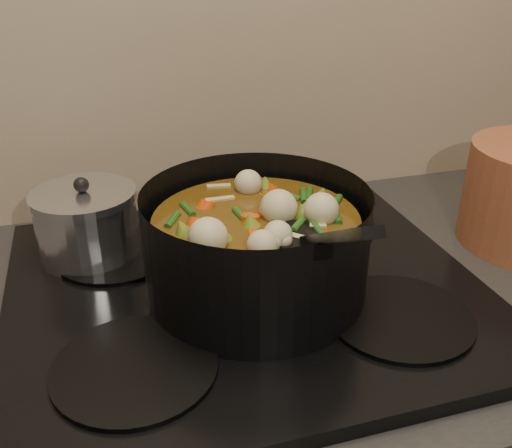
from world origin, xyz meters
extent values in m
cube|color=black|center=(0.00, 1.93, 0.89)|extent=(2.64, 0.64, 0.05)
cube|color=black|center=(0.00, 1.93, 0.92)|extent=(0.62, 0.54, 0.02)
cylinder|color=black|center=(-0.16, 1.80, 0.93)|extent=(0.18, 0.18, 0.01)
cylinder|color=black|center=(0.16, 1.80, 0.93)|extent=(0.18, 0.18, 0.01)
cylinder|color=black|center=(-0.16, 2.06, 0.93)|extent=(0.18, 0.18, 0.01)
cylinder|color=black|center=(0.16, 2.06, 0.93)|extent=(0.18, 0.18, 0.01)
cylinder|color=black|center=(0.01, 1.91, 1.00)|extent=(0.35, 0.35, 0.14)
cylinder|color=black|center=(0.01, 1.91, 0.93)|extent=(0.28, 0.28, 0.01)
cylinder|color=#52370E|center=(0.01, 1.91, 0.99)|extent=(0.26, 0.26, 0.10)
cylinder|color=#D83D0A|center=(0.05, 1.91, 1.03)|extent=(0.03, 0.03, 0.03)
cylinder|color=#D83D0A|center=(0.05, 1.96, 1.03)|extent=(0.04, 0.04, 0.03)
cylinder|color=#D83D0A|center=(-0.01, 2.00, 1.03)|extent=(0.04, 0.04, 0.03)
cylinder|color=#D83D0A|center=(-0.04, 1.93, 1.03)|extent=(0.03, 0.03, 0.03)
cylinder|color=#D83D0A|center=(-0.07, 1.87, 1.03)|extent=(0.04, 0.03, 0.03)
cylinder|color=#D83D0A|center=(0.00, 1.87, 1.03)|extent=(0.04, 0.04, 0.03)
cylinder|color=#D83D0A|center=(0.05, 1.86, 1.03)|extent=(0.03, 0.04, 0.03)
cylinder|color=#D83D0A|center=(0.11, 1.91, 1.03)|extent=(0.03, 0.03, 0.03)
cylinder|color=#D83D0A|center=(0.04, 1.95, 1.03)|extent=(0.04, 0.04, 0.03)
cylinder|color=#D83D0A|center=(-0.01, 1.99, 1.03)|extent=(0.04, 0.04, 0.03)
cylinder|color=#D83D0A|center=(-0.02, 1.93, 1.03)|extent=(0.03, 0.03, 0.03)
cylinder|color=#D83D0A|center=(-0.05, 1.88, 1.03)|extent=(0.04, 0.04, 0.03)
sphere|color=beige|center=(0.07, 1.91, 1.05)|extent=(0.04, 0.04, 0.04)
sphere|color=beige|center=(0.02, 1.97, 1.05)|extent=(0.04, 0.04, 0.04)
sphere|color=beige|center=(-0.05, 1.93, 1.05)|extent=(0.04, 0.04, 0.04)
sphere|color=beige|center=(-0.02, 1.86, 1.05)|extent=(0.04, 0.04, 0.04)
sphere|color=beige|center=(0.06, 1.88, 1.05)|extent=(0.04, 0.04, 0.04)
sphere|color=beige|center=(0.05, 1.95, 1.05)|extent=(0.04, 0.04, 0.04)
cone|color=olive|center=(-0.03, 1.84, 1.04)|extent=(0.04, 0.04, 0.03)
cone|color=olive|center=(0.08, 1.86, 1.04)|extent=(0.04, 0.04, 0.03)
cone|color=olive|center=(0.07, 1.97, 1.04)|extent=(0.04, 0.04, 0.03)
cone|color=olive|center=(-0.04, 1.97, 1.04)|extent=(0.04, 0.04, 0.03)
cone|color=olive|center=(-0.06, 1.87, 1.04)|extent=(0.04, 0.04, 0.03)
cone|color=olive|center=(0.04, 1.83, 1.04)|extent=(0.04, 0.04, 0.03)
cylinder|color=#215418|center=(0.04, 1.94, 1.04)|extent=(0.01, 0.04, 0.01)
cylinder|color=#215418|center=(-0.01, 2.00, 1.04)|extent=(0.04, 0.03, 0.01)
cylinder|color=#215418|center=(-0.06, 1.94, 1.04)|extent=(0.04, 0.02, 0.01)
cylinder|color=#215418|center=(-0.05, 1.88, 1.04)|extent=(0.02, 0.04, 0.01)
cylinder|color=#215418|center=(0.00, 1.87, 1.04)|extent=(0.03, 0.04, 0.01)
cylinder|color=#215418|center=(0.07, 1.83, 1.04)|extent=(0.04, 0.02, 0.01)
cylinder|color=#215418|center=(0.09, 1.91, 1.04)|extent=(0.04, 0.03, 0.01)
cylinder|color=#215418|center=(0.05, 1.96, 1.04)|extent=(0.01, 0.04, 0.01)
cylinder|color=#215418|center=(0.00, 1.95, 1.04)|extent=(0.04, 0.03, 0.01)
cylinder|color=#215418|center=(-0.08, 1.96, 1.04)|extent=(0.04, 0.02, 0.01)
cylinder|color=#215418|center=(-0.06, 1.88, 1.04)|extent=(0.02, 0.04, 0.01)
cylinder|color=#215418|center=(-0.01, 1.85, 1.04)|extent=(0.03, 0.04, 0.01)
cube|color=tan|center=(-0.06, 1.90, 1.04)|extent=(0.04, 0.01, 0.00)
cube|color=tan|center=(0.02, 1.84, 1.04)|extent=(0.02, 0.04, 0.00)
cube|color=tan|center=(0.08, 1.93, 1.04)|extent=(0.04, 0.03, 0.00)
cube|color=tan|center=(-0.01, 1.98, 1.04)|extent=(0.04, 0.04, 0.00)
cube|color=tan|center=(-0.06, 1.89, 1.04)|extent=(0.03, 0.04, 0.00)
ellipsoid|color=black|center=(0.04, 1.85, 1.04)|extent=(0.09, 0.10, 0.01)
cube|color=black|center=(0.04, 1.75, 1.09)|extent=(0.03, 0.17, 0.10)
cylinder|color=silver|center=(-0.20, 2.07, 0.97)|extent=(0.14, 0.14, 0.09)
cylinder|color=silver|center=(-0.20, 2.07, 1.02)|extent=(0.15, 0.15, 0.01)
sphere|color=black|center=(-0.20, 2.07, 1.04)|extent=(0.02, 0.02, 0.02)
camera|label=1|loc=(-0.17, 1.30, 1.35)|focal=40.00mm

